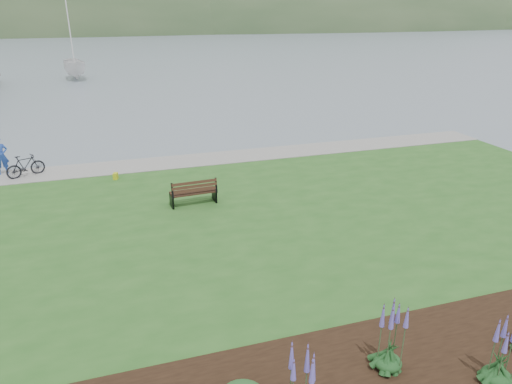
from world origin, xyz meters
TOP-DOWN VIEW (x-y plane):
  - ground at (0.00, 0.00)m, footprint 600.00×600.00m
  - lawn at (0.00, -2.00)m, footprint 34.00×20.00m
  - shoreline_path at (0.00, 6.90)m, footprint 34.00×2.20m
  - garden_bed at (3.00, -9.80)m, footprint 24.00×4.40m
  - far_hillside at (20.00, 170.00)m, footprint 580.00×80.00m
  - park_bench at (-1.25, 1.11)m, footprint 1.87×0.85m
  - person at (-9.33, 7.50)m, footprint 0.90×0.71m
  - bicycle_b at (-8.23, 6.81)m, footprint 1.22×1.80m
  - sailboat at (-7.82, 43.50)m, footprint 12.15×12.31m
  - pannier at (-4.22, 5.17)m, footprint 0.25×0.32m
  - echium_0 at (3.14, -10.24)m, footprint 0.62×0.62m
  - echium_4 at (1.18, -9.19)m, footprint 0.62×0.62m

SIDE VIEW (x-z plane):
  - ground at x=0.00m, z-range 0.00..0.00m
  - far_hillside at x=20.00m, z-range -19.00..19.00m
  - sailboat at x=-7.82m, z-range -14.14..14.14m
  - lawn at x=0.00m, z-range 0.00..0.40m
  - shoreline_path at x=0.00m, z-range 0.40..0.43m
  - garden_bed at x=3.00m, z-range 0.40..0.44m
  - pannier at x=-4.22m, z-range 0.40..0.70m
  - bicycle_b at x=-8.23m, z-range 0.40..1.45m
  - park_bench at x=-1.25m, z-range 0.40..1.53m
  - echium_0 at x=3.14m, z-range 0.30..2.09m
  - echium_4 at x=1.18m, z-range 0.29..2.33m
  - person at x=-9.33m, z-range 0.40..2.57m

